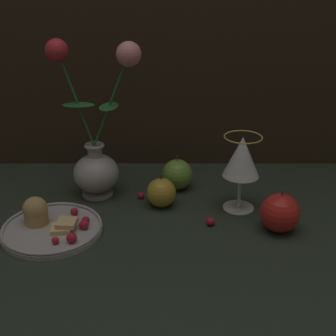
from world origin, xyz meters
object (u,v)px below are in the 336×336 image
(wine_glass, at_px, (241,159))
(apple_beside_vase, at_px, (176,174))
(plate_with_pastries, at_px, (49,225))
(apple_at_table_edge, at_px, (279,213))
(apple_near_glass, at_px, (161,193))
(vase, at_px, (96,151))

(wine_glass, distance_m, apple_beside_vase, 0.18)
(plate_with_pastries, xyz_separation_m, apple_at_table_edge, (0.47, 0.00, 0.02))
(apple_near_glass, xyz_separation_m, apple_at_table_edge, (0.24, -0.10, 0.01))
(apple_near_glass, relative_size, apple_at_table_edge, 0.85)
(apple_beside_vase, relative_size, apple_at_table_edge, 0.93)
(apple_near_glass, bearing_deg, vase, 159.41)
(vase, relative_size, wine_glass, 2.12)
(vase, distance_m, apple_at_table_edge, 0.42)
(vase, height_order, apple_beside_vase, vase)
(apple_at_table_edge, bearing_deg, apple_beside_vase, 136.83)
(plate_with_pastries, distance_m, wine_glass, 0.42)
(vase, distance_m, wine_glass, 0.32)
(vase, bearing_deg, apple_at_table_edge, -22.26)
(vase, height_order, apple_at_table_edge, vase)
(apple_beside_vase, distance_m, apple_at_table_edge, 0.28)
(plate_with_pastries, height_order, apple_near_glass, apple_near_glass)
(wine_glass, bearing_deg, apple_beside_vase, 144.08)
(vase, distance_m, apple_near_glass, 0.18)
(wine_glass, height_order, apple_near_glass, wine_glass)
(apple_beside_vase, bearing_deg, wine_glass, -35.92)
(apple_at_table_edge, bearing_deg, wine_glass, 126.39)
(vase, height_order, apple_near_glass, vase)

